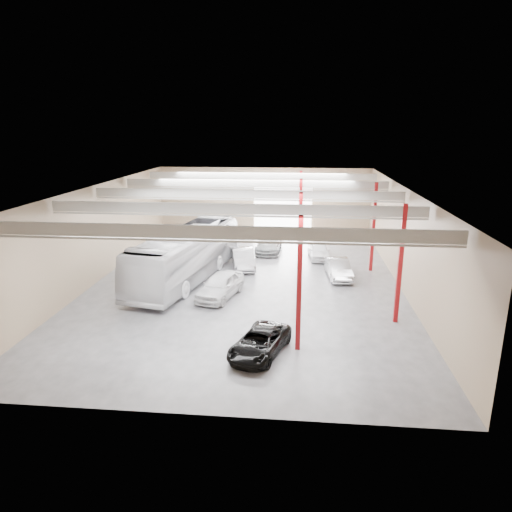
% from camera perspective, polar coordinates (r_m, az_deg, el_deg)
% --- Properties ---
extents(depot_shell, '(22.12, 32.12, 7.06)m').
position_cam_1_polar(depot_shell, '(32.68, -0.90, 5.14)').
color(depot_shell, '#48484D').
rests_on(depot_shell, ground).
extents(coach_bus, '(5.89, 14.38, 3.90)m').
position_cam_1_polar(coach_bus, '(34.18, -8.65, 0.24)').
color(coach_bus, silver).
rests_on(coach_bus, ground).
extents(black_sedan, '(3.34, 4.94, 1.26)m').
position_cam_1_polar(black_sedan, '(23.28, 0.49, -10.74)').
color(black_sedan, black).
rests_on(black_sedan, ground).
extents(car_row_a, '(3.12, 5.15, 1.64)m').
position_cam_1_polar(car_row_a, '(30.65, -4.49, -3.69)').
color(car_row_a, silver).
rests_on(car_row_a, ground).
extents(car_row_b, '(2.61, 4.94, 1.55)m').
position_cam_1_polar(car_row_b, '(36.97, -1.63, -0.29)').
color(car_row_b, silver).
rests_on(car_row_b, ground).
extents(car_row_c, '(2.36, 5.35, 1.53)m').
position_cam_1_polar(car_row_c, '(41.81, 1.65, 1.61)').
color(car_row_c, gray).
rests_on(car_row_c, ground).
extents(car_right_near, '(2.00, 4.54, 1.45)m').
position_cam_1_polar(car_right_near, '(35.02, 10.26, -1.55)').
color(car_right_near, '#A6A6AA').
rests_on(car_right_near, ground).
extents(car_right_far, '(2.04, 4.28, 1.41)m').
position_cam_1_polar(car_right_far, '(39.92, 7.86, 0.69)').
color(car_right_far, white).
rests_on(car_right_far, ground).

